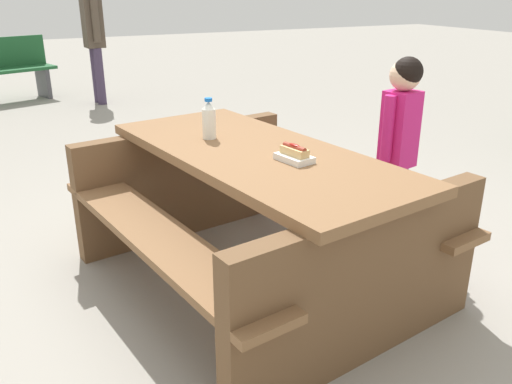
{
  "coord_description": "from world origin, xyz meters",
  "views": [
    {
      "loc": [
        2.28,
        -1.15,
        1.52
      ],
      "look_at": [
        0.0,
        0.0,
        0.52
      ],
      "focal_mm": 37.44,
      "sensor_mm": 36.0,
      "label": 1
    }
  ],
  "objects_px": {
    "hotdog_tray": "(294,155)",
    "soda_bottle": "(209,120)",
    "child_in_coat": "(400,130)",
    "bystander_adult": "(92,23)",
    "picnic_table": "(256,206)"
  },
  "relations": [
    {
      "from": "soda_bottle",
      "to": "hotdog_tray",
      "type": "relative_size",
      "value": 1.1
    },
    {
      "from": "hotdog_tray",
      "to": "soda_bottle",
      "type": "bearing_deg",
      "value": -159.69
    },
    {
      "from": "picnic_table",
      "to": "soda_bottle",
      "type": "xyz_separation_m",
      "value": [
        -0.31,
        -0.12,
        0.41
      ]
    },
    {
      "from": "child_in_coat",
      "to": "hotdog_tray",
      "type": "bearing_deg",
      "value": -73.47
    },
    {
      "from": "hotdog_tray",
      "to": "child_in_coat",
      "type": "bearing_deg",
      "value": 106.53
    },
    {
      "from": "hotdog_tray",
      "to": "bystander_adult",
      "type": "distance_m",
      "value": 5.4
    },
    {
      "from": "hotdog_tray",
      "to": "child_in_coat",
      "type": "xyz_separation_m",
      "value": [
        -0.26,
        0.86,
        -0.04
      ]
    },
    {
      "from": "picnic_table",
      "to": "child_in_coat",
      "type": "bearing_deg",
      "value": 90.91
    },
    {
      "from": "hotdog_tray",
      "to": "bystander_adult",
      "type": "relative_size",
      "value": 0.12
    },
    {
      "from": "bystander_adult",
      "to": "soda_bottle",
      "type": "bearing_deg",
      "value": -4.05
    },
    {
      "from": "soda_bottle",
      "to": "bystander_adult",
      "type": "height_order",
      "value": "bystander_adult"
    },
    {
      "from": "soda_bottle",
      "to": "child_in_coat",
      "type": "distance_m",
      "value": 1.11
    },
    {
      "from": "soda_bottle",
      "to": "child_in_coat",
      "type": "relative_size",
      "value": 0.19
    },
    {
      "from": "soda_bottle",
      "to": "bystander_adult",
      "type": "bearing_deg",
      "value": 175.95
    },
    {
      "from": "soda_bottle",
      "to": "hotdog_tray",
      "type": "bearing_deg",
      "value": 20.31
    }
  ]
}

